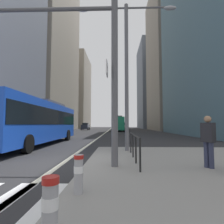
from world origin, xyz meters
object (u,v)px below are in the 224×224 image
city_bus_blue_oncoming (38,120)px  car_receding_near (123,126)px  city_bus_red_distant (118,124)px  traffic_signal_gantry (44,48)px  car_oncoming_mid (86,126)px  city_bus_red_receding (118,123)px  bollard_left (79,172)px  bollard_front (50,207)px  street_lamp_post (126,55)px  pedestrian_waiting (208,139)px

city_bus_blue_oncoming → car_receding_near: 40.56m
city_bus_red_distant → traffic_signal_gantry: size_ratio=1.48×
city_bus_blue_oncoming → car_oncoming_mid: 36.51m
city_bus_red_receding → bollard_left: city_bus_red_receding is taller
car_receding_near → traffic_signal_gantry: 47.41m
traffic_signal_gantry → bollard_front: 5.57m
bollard_front → bollard_left: bearing=90.3°
car_oncoming_mid → bollard_left: car_oncoming_mid is taller
city_bus_blue_oncoming → car_receding_near: city_bus_blue_oncoming is taller
city_bus_red_receding → city_bus_red_distant: same height
city_bus_red_distant → car_oncoming_mid: (-8.98, -13.91, -0.85)m
city_bus_blue_oncoming → bollard_left: bearing=-61.9°
car_receding_near → bollard_front: size_ratio=5.81×
car_oncoming_mid → street_lamp_post: bearing=-77.0°
street_lamp_post → city_bus_red_receding: bearing=90.6°
city_bus_red_distant → pedestrian_waiting: 57.77m
city_bus_red_distant → street_lamp_post: street_lamp_post is taller
city_bus_red_receding → bollard_front: city_bus_red_receding is taller
car_oncoming_mid → pedestrian_waiting: bearing=-75.1°
car_oncoming_mid → city_bus_red_distant: bearing=57.2°
car_oncoming_mid → bollard_left: bearing=-80.2°
street_lamp_post → pedestrian_waiting: size_ratio=4.85×
bollard_left → car_receding_near: bearing=87.1°
street_lamp_post → bollard_front: street_lamp_post is taller
city_bus_red_distant → bollard_front: 61.51m
pedestrian_waiting → bollard_left: bearing=-148.9°
car_oncoming_mid → bollard_left: 46.69m
city_bus_red_receding → pedestrian_waiting: bearing=-85.6°
city_bus_red_distant → bollard_front: city_bus_red_distant is taller
city_bus_blue_oncoming → city_bus_red_distant: bearing=83.0°
traffic_signal_gantry → bollard_left: traffic_signal_gantry is taller
city_bus_blue_oncoming → bollard_front: bearing=-65.3°
car_oncoming_mid → bollard_front: size_ratio=5.29×
traffic_signal_gantry → city_bus_red_distant: bearing=87.2°
city_bus_blue_oncoming → bollard_front: (5.14, -11.18, -1.25)m
city_bus_blue_oncoming → car_oncoming_mid: (-2.82, 36.39, -0.85)m
city_bus_blue_oncoming → city_bus_red_receding: (6.09, 28.37, -0.00)m
car_oncoming_mid → car_receding_near: same height
city_bus_red_receding → street_lamp_post: 32.27m
pedestrian_waiting → car_oncoming_mid: bearing=104.9°
city_bus_red_distant → pedestrian_waiting: bearing=-87.4°
street_lamp_post → pedestrian_waiting: street_lamp_post is taller
city_bus_red_receding → bollard_front: (-0.95, -39.55, -1.25)m
city_bus_blue_oncoming → car_receding_near: bearing=79.1°
car_receding_near → street_lamp_post: street_lamp_post is taller
city_bus_blue_oncoming → traffic_signal_gantry: size_ratio=1.68×
street_lamp_post → bollard_left: (-1.29, -5.90, -4.71)m
car_oncoming_mid → traffic_signal_gantry: bearing=-81.9°
city_bus_blue_oncoming → street_lamp_post: 8.17m
city_bus_red_distant → car_receding_near: size_ratio=2.36×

